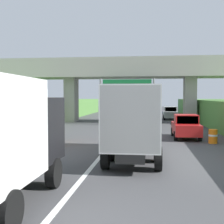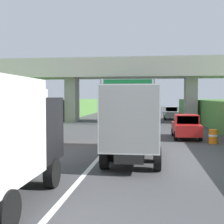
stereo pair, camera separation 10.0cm
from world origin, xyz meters
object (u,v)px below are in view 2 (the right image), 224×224
at_px(car_red, 186,127).
at_px(car_silver, 171,113).
at_px(overhead_highway_sign, 128,91).
at_px(construction_barrel_3, 213,136).
at_px(truck_orange, 18,115).
at_px(truck_white, 134,119).
at_px(truck_blue, 147,102).

bearing_deg(car_red, car_silver, 89.54).
bearing_deg(car_red, overhead_highway_sign, 116.18).
bearing_deg(construction_barrel_3, car_red, 122.99).
distance_m(truck_orange, construction_barrel_3, 12.09).
relative_size(truck_white, construction_barrel_3, 8.11).
xyz_separation_m(car_silver, construction_barrel_3, (1.30, -21.20, -0.40)).
distance_m(truck_blue, car_silver, 20.14).
bearing_deg(overhead_highway_sign, car_silver, 59.62).
bearing_deg(overhead_highway_sign, construction_barrel_3, -62.53).
distance_m(truck_white, truck_orange, 6.93).
bearing_deg(overhead_highway_sign, truck_orange, -107.26).
relative_size(car_silver, construction_barrel_3, 4.56).
height_order(truck_orange, construction_barrel_3, truck_orange).
bearing_deg(construction_barrel_3, overhead_highway_sign, 117.47).
bearing_deg(truck_white, truck_blue, 89.91).
bearing_deg(overhead_highway_sign, truck_blue, 86.46).
xyz_separation_m(truck_white, car_red, (3.30, 7.72, -1.08)).
bearing_deg(construction_barrel_3, truck_orange, -162.38).
height_order(overhead_highway_sign, truck_blue, overhead_highway_sign).
distance_m(overhead_highway_sign, construction_barrel_3, 14.34).
bearing_deg(car_red, truck_orange, -149.56).
relative_size(truck_orange, car_red, 1.78).
xyz_separation_m(overhead_highway_sign, construction_barrel_3, (6.45, -12.41, -3.17)).
bearing_deg(construction_barrel_3, truck_blue, 96.51).
bearing_deg(overhead_highway_sign, truck_white, -84.58).
height_order(truck_orange, car_red, truck_orange).
relative_size(car_red, car_silver, 1.00).
height_order(truck_white, car_silver, truck_white).
distance_m(overhead_highway_sign, car_red, 11.67).
relative_size(overhead_highway_sign, truck_orange, 0.81).
xyz_separation_m(overhead_highway_sign, car_silver, (5.15, 8.79, -2.77)).
height_order(overhead_highway_sign, truck_orange, overhead_highway_sign).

